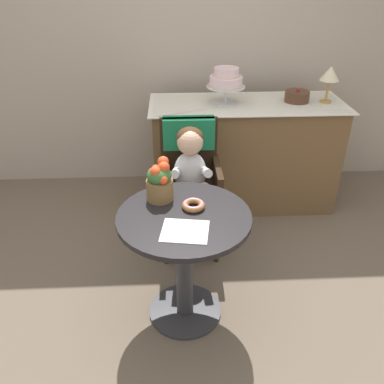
{
  "coord_description": "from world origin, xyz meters",
  "views": [
    {
      "loc": [
        -0.05,
        -1.75,
        1.88
      ],
      "look_at": [
        0.05,
        0.15,
        0.77
      ],
      "focal_mm": 37.15,
      "sensor_mm": 36.0,
      "label": 1
    }
  ],
  "objects_px": {
    "wicker_chair": "(189,165)",
    "seated_child": "(190,170)",
    "donut_front": "(193,205)",
    "tiered_cake_stand": "(226,80)",
    "table_lamp": "(330,75)",
    "round_layer_cake": "(297,96)",
    "flower_vase": "(160,181)",
    "cafe_table": "(184,246)"
  },
  "relations": [
    {
      "from": "donut_front",
      "to": "round_layer_cake",
      "type": "bearing_deg",
      "value": 54.63
    },
    {
      "from": "wicker_chair",
      "to": "donut_front",
      "type": "bearing_deg",
      "value": -85.91
    },
    {
      "from": "flower_vase",
      "to": "tiered_cake_stand",
      "type": "bearing_deg",
      "value": 66.24
    },
    {
      "from": "tiered_cake_stand",
      "to": "wicker_chair",
      "type": "bearing_deg",
      "value": -119.06
    },
    {
      "from": "seated_child",
      "to": "tiered_cake_stand",
      "type": "distance_m",
      "value": 0.88
    },
    {
      "from": "cafe_table",
      "to": "tiered_cake_stand",
      "type": "distance_m",
      "value": 1.47
    },
    {
      "from": "donut_front",
      "to": "round_layer_cake",
      "type": "xyz_separation_m",
      "value": [
        0.9,
        1.26,
        0.2
      ]
    },
    {
      "from": "cafe_table",
      "to": "flower_vase",
      "type": "height_order",
      "value": "flower_vase"
    },
    {
      "from": "wicker_chair",
      "to": "seated_child",
      "type": "height_order",
      "value": "seated_child"
    },
    {
      "from": "cafe_table",
      "to": "table_lamp",
      "type": "xyz_separation_m",
      "value": [
        1.17,
        1.29,
        0.61
      ]
    },
    {
      "from": "round_layer_cake",
      "to": "table_lamp",
      "type": "distance_m",
      "value": 0.29
    },
    {
      "from": "seated_child",
      "to": "tiered_cake_stand",
      "type": "relative_size",
      "value": 2.42
    },
    {
      "from": "seated_child",
      "to": "table_lamp",
      "type": "distance_m",
      "value": 1.38
    },
    {
      "from": "round_layer_cake",
      "to": "tiered_cake_stand",
      "type": "bearing_deg",
      "value": -177.62
    },
    {
      "from": "donut_front",
      "to": "round_layer_cake",
      "type": "relative_size",
      "value": 0.64
    },
    {
      "from": "round_layer_cake",
      "to": "table_lamp",
      "type": "bearing_deg",
      "value": -9.23
    },
    {
      "from": "flower_vase",
      "to": "tiered_cake_stand",
      "type": "distance_m",
      "value": 1.26
    },
    {
      "from": "seated_child",
      "to": "flower_vase",
      "type": "distance_m",
      "value": 0.49
    },
    {
      "from": "wicker_chair",
      "to": "donut_front",
      "type": "height_order",
      "value": "wicker_chair"
    },
    {
      "from": "flower_vase",
      "to": "round_layer_cake",
      "type": "bearing_deg",
      "value": 47.0
    },
    {
      "from": "donut_front",
      "to": "round_layer_cake",
      "type": "distance_m",
      "value": 1.56
    },
    {
      "from": "tiered_cake_stand",
      "to": "table_lamp",
      "type": "xyz_separation_m",
      "value": [
        0.8,
        -0.01,
        0.03
      ]
    },
    {
      "from": "wicker_chair",
      "to": "round_layer_cake",
      "type": "bearing_deg",
      "value": 37.93
    },
    {
      "from": "donut_front",
      "to": "wicker_chair",
      "type": "bearing_deg",
      "value": 89.31
    },
    {
      "from": "donut_front",
      "to": "table_lamp",
      "type": "xyz_separation_m",
      "value": [
        1.12,
        1.23,
        0.38
      ]
    },
    {
      "from": "seated_child",
      "to": "table_lamp",
      "type": "height_order",
      "value": "table_lamp"
    },
    {
      "from": "wicker_chair",
      "to": "flower_vase",
      "type": "xyz_separation_m",
      "value": [
        -0.19,
        -0.57,
        0.19
      ]
    },
    {
      "from": "wicker_chair",
      "to": "tiered_cake_stand",
      "type": "relative_size",
      "value": 3.18
    },
    {
      "from": "cafe_table",
      "to": "donut_front",
      "type": "height_order",
      "value": "donut_front"
    },
    {
      "from": "wicker_chair",
      "to": "round_layer_cake",
      "type": "xyz_separation_m",
      "value": [
        0.89,
        0.58,
        0.3
      ]
    },
    {
      "from": "cafe_table",
      "to": "round_layer_cake",
      "type": "bearing_deg",
      "value": 54.38
    },
    {
      "from": "flower_vase",
      "to": "seated_child",
      "type": "bearing_deg",
      "value": 65.73
    },
    {
      "from": "cafe_table",
      "to": "donut_front",
      "type": "bearing_deg",
      "value": 49.71
    },
    {
      "from": "seated_child",
      "to": "table_lamp",
      "type": "relative_size",
      "value": 2.55
    },
    {
      "from": "seated_child",
      "to": "table_lamp",
      "type": "xyz_separation_m",
      "value": [
        1.11,
        0.7,
        0.44
      ]
    },
    {
      "from": "table_lamp",
      "to": "cafe_table",
      "type": "bearing_deg",
      "value": -132.34
    },
    {
      "from": "tiered_cake_stand",
      "to": "table_lamp",
      "type": "bearing_deg",
      "value": -0.89
    },
    {
      "from": "donut_front",
      "to": "tiered_cake_stand",
      "type": "xyz_separation_m",
      "value": [
        0.32,
        1.24,
        0.34
      ]
    },
    {
      "from": "wicker_chair",
      "to": "flower_vase",
      "type": "distance_m",
      "value": 0.64
    },
    {
      "from": "seated_child",
      "to": "table_lamp",
      "type": "bearing_deg",
      "value": 32.15
    },
    {
      "from": "round_layer_cake",
      "to": "flower_vase",
      "type": "bearing_deg",
      "value": -133.0
    },
    {
      "from": "seated_child",
      "to": "round_layer_cake",
      "type": "xyz_separation_m",
      "value": [
        0.89,
        0.74,
        0.26
      ]
    }
  ]
}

